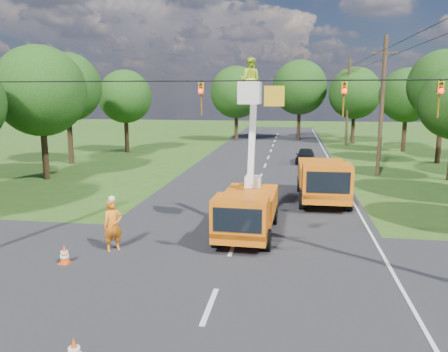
% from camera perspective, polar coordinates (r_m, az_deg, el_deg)
% --- Properties ---
extents(ground, '(140.00, 140.00, 0.00)m').
position_cam_1_polar(ground, '(31.79, 4.82, -0.14)').
color(ground, '#304F17').
rests_on(ground, ground).
extents(road_main, '(12.00, 100.00, 0.06)m').
position_cam_1_polar(road_main, '(31.79, 4.82, -0.14)').
color(road_main, black).
rests_on(road_main, ground).
extents(road_cross, '(56.00, 10.00, 0.07)m').
position_cam_1_polar(road_cross, '(14.59, -0.39, -13.24)').
color(road_cross, black).
rests_on(road_cross, ground).
extents(edge_line, '(0.12, 90.00, 0.02)m').
position_cam_1_polar(edge_line, '(31.91, 14.90, -0.42)').
color(edge_line, silver).
rests_on(edge_line, ground).
extents(bucket_truck, '(2.42, 5.72, 7.36)m').
position_cam_1_polar(bucket_truck, '(18.25, 3.06, -3.08)').
color(bucket_truck, orange).
rests_on(bucket_truck, ground).
extents(second_truck, '(2.72, 6.66, 2.47)m').
position_cam_1_polar(second_truck, '(24.76, 12.81, -0.40)').
color(second_truck, orange).
rests_on(second_truck, ground).
extents(ground_worker, '(0.88, 0.83, 2.02)m').
position_cam_1_polar(ground_worker, '(17.17, -14.29, -6.28)').
color(ground_worker, '#FF5115').
rests_on(ground_worker, ground).
extents(distant_car, '(1.86, 3.94, 1.30)m').
position_cam_1_polar(distant_car, '(38.76, 10.57, 2.63)').
color(distant_car, black).
rests_on(distant_car, ground).
extents(traffic_cone_2, '(0.38, 0.38, 0.71)m').
position_cam_1_polar(traffic_cone_2, '(19.33, 3.09, -6.07)').
color(traffic_cone_2, '#E2470B').
rests_on(traffic_cone_2, ground).
extents(traffic_cone_3, '(0.38, 0.38, 0.71)m').
position_cam_1_polar(traffic_cone_3, '(16.58, -20.12, -9.59)').
color(traffic_cone_3, '#E2470B').
rests_on(traffic_cone_3, ground).
extents(traffic_cone_6, '(0.38, 0.38, 0.71)m').
position_cam_1_polar(traffic_cone_6, '(28.76, 13.95, -0.83)').
color(traffic_cone_6, '#E2470B').
rests_on(traffic_cone_6, ground).
extents(pole_right_mid, '(1.80, 0.30, 10.00)m').
position_cam_1_polar(pole_right_mid, '(33.78, 19.92, 8.62)').
color(pole_right_mid, '#4C3823').
rests_on(pole_right_mid, ground).
extents(pole_right_far, '(1.80, 0.30, 10.00)m').
position_cam_1_polar(pole_right_far, '(53.55, 15.87, 9.34)').
color(pole_right_far, '#4C3823').
rests_on(pole_right_far, ground).
extents(signal_span, '(18.00, 0.29, 1.07)m').
position_cam_1_polar(signal_span, '(13.16, 9.34, 10.39)').
color(signal_span, black).
rests_on(signal_span, ground).
extents(tree_left_d, '(6.20, 6.20, 9.24)m').
position_cam_1_polar(tree_left_d, '(32.98, -22.86, 10.17)').
color(tree_left_d, '#382616').
rests_on(tree_left_d, ground).
extents(tree_left_e, '(5.80, 5.80, 9.41)m').
position_cam_1_polar(tree_left_e, '(39.95, -19.83, 10.82)').
color(tree_left_e, '#382616').
rests_on(tree_left_e, ground).
extents(tree_left_f, '(5.40, 5.40, 8.40)m').
position_cam_1_polar(tree_left_f, '(46.38, -12.79, 10.07)').
color(tree_left_f, '#382616').
rests_on(tree_left_f, ground).
extents(tree_right_d, '(6.00, 6.00, 9.70)m').
position_cam_1_polar(tree_right_d, '(42.12, 26.81, 10.54)').
color(tree_right_d, '#382616').
rests_on(tree_right_d, ground).
extents(tree_right_e, '(5.60, 5.60, 8.63)m').
position_cam_1_polar(tree_right_e, '(49.56, 22.79, 9.67)').
color(tree_right_e, '#382616').
rests_on(tree_right_e, ground).
extents(tree_far_a, '(6.60, 6.60, 9.50)m').
position_cam_1_polar(tree_far_a, '(56.62, 1.62, 10.87)').
color(tree_far_a, '#382616').
rests_on(tree_far_a, ground).
extents(tree_far_b, '(7.00, 7.00, 10.32)m').
position_cam_1_polar(tree_far_b, '(58.18, 9.88, 11.33)').
color(tree_far_b, '#382616').
rests_on(tree_far_b, ground).
extents(tree_far_c, '(6.20, 6.20, 9.18)m').
position_cam_1_polar(tree_far_c, '(55.66, 16.72, 10.32)').
color(tree_far_c, '#382616').
rests_on(tree_far_c, ground).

